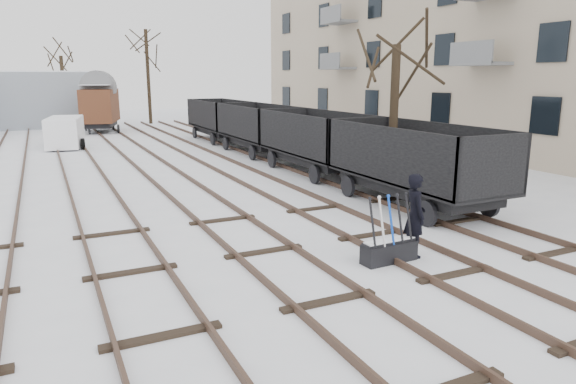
# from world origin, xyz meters

# --- Properties ---
(ground) EXTENTS (120.00, 120.00, 0.00)m
(ground) POSITION_xyz_m (0.00, 0.00, 0.00)
(ground) COLOR white
(ground) RESTS_ON ground
(tracks) EXTENTS (13.90, 52.00, 0.16)m
(tracks) POSITION_xyz_m (-0.00, 13.67, 0.07)
(tracks) COLOR black
(tracks) RESTS_ON ground
(apartment_block) EXTENTS (10.12, 45.00, 16.10)m
(apartment_block) POSITION_xyz_m (19.95, 14.00, 8.05)
(apartment_block) COLOR #BFAF93
(apartment_block) RESTS_ON ground
(shed_right) EXTENTS (7.00, 6.00, 4.50)m
(shed_right) POSITION_xyz_m (-4.00, 40.00, 2.25)
(shed_right) COLOR #8E95A0
(shed_right) RESTS_ON ground
(ground_frame) EXTENTS (1.32, 0.49, 1.49)m
(ground_frame) POSITION_xyz_m (2.26, 1.26, 0.28)
(ground_frame) COLOR black
(ground_frame) RESTS_ON ground
(worker) EXTENTS (0.64, 0.80, 1.91)m
(worker) POSITION_xyz_m (3.01, 1.36, 0.95)
(worker) COLOR black
(worker) RESTS_ON ground
(freight_wagon_a) EXTENTS (2.51, 6.28, 2.57)m
(freight_wagon_a) POSITION_xyz_m (6.00, 5.07, 0.98)
(freight_wagon_a) COLOR black
(freight_wagon_a) RESTS_ON ground
(freight_wagon_b) EXTENTS (2.51, 6.28, 2.57)m
(freight_wagon_b) POSITION_xyz_m (6.00, 11.47, 0.98)
(freight_wagon_b) COLOR black
(freight_wagon_b) RESTS_ON ground
(freight_wagon_c) EXTENTS (2.51, 6.28, 2.57)m
(freight_wagon_c) POSITION_xyz_m (6.00, 17.87, 0.98)
(freight_wagon_c) COLOR black
(freight_wagon_c) RESTS_ON ground
(freight_wagon_d) EXTENTS (2.51, 6.28, 2.57)m
(freight_wagon_d) POSITION_xyz_m (6.00, 24.27, 0.98)
(freight_wagon_d) COLOR black
(freight_wagon_d) RESTS_ON ground
(box_van_wagon) EXTENTS (3.50, 5.03, 3.49)m
(box_van_wagon) POSITION_xyz_m (-0.32, 33.24, 2.03)
(box_van_wagon) COLOR black
(box_van_wagon) RESTS_ON ground
(panel_van) EXTENTS (2.36, 4.22, 1.76)m
(panel_van) POSITION_xyz_m (-3.18, 24.87, 0.91)
(panel_van) COLOR white
(panel_van) RESTS_ON ground
(tree_near) EXTENTS (0.30, 0.30, 5.06)m
(tree_near) POSITION_xyz_m (6.58, 7.00, 2.53)
(tree_near) COLOR black
(tree_near) RESTS_ON ground
(tree_far_left) EXTENTS (0.30, 0.30, 5.76)m
(tree_far_left) POSITION_xyz_m (-2.37, 40.54, 2.88)
(tree_far_left) COLOR black
(tree_far_left) RESTS_ON ground
(tree_far_right) EXTENTS (0.30, 0.30, 8.01)m
(tree_far_right) POSITION_xyz_m (4.39, 38.88, 4.00)
(tree_far_right) COLOR black
(tree_far_right) RESTS_ON ground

